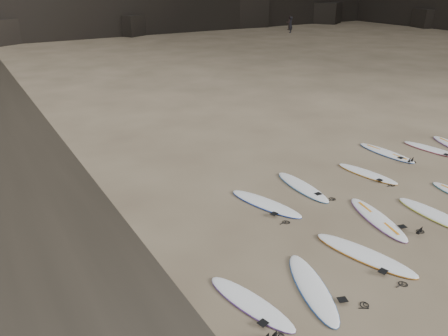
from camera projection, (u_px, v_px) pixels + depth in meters
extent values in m
plane|color=#897559|center=(404.00, 217.00, 12.72)|extent=(240.00, 240.00, 0.00)
cube|color=black|center=(128.00, 25.00, 51.24)|extent=(4.23, 4.46, 2.33)
cube|color=black|center=(244.00, 13.00, 59.84)|extent=(5.95, 5.19, 3.59)
cube|color=black|center=(324.00, 13.00, 64.59)|extent=(5.31, 5.56, 2.88)
cube|color=black|center=(430.00, 18.00, 59.11)|extent=(4.39, 4.01, 2.41)
ellipsoid|color=white|center=(312.00, 287.00, 9.79)|extent=(1.46, 2.61, 0.09)
ellipsoid|color=white|center=(365.00, 254.00, 10.95)|extent=(1.35, 2.80, 0.10)
ellipsoid|color=white|center=(377.00, 218.00, 12.58)|extent=(1.27, 2.68, 0.09)
ellipsoid|color=white|center=(438.00, 216.00, 12.70)|extent=(0.65, 2.67, 0.10)
ellipsoid|color=white|center=(266.00, 203.00, 13.41)|extent=(1.35, 2.68, 0.09)
ellipsoid|color=white|center=(302.00, 187.00, 14.48)|extent=(0.75, 2.60, 0.09)
ellipsoid|color=white|center=(367.00, 173.00, 15.45)|extent=(0.95, 2.41, 0.08)
ellipsoid|color=white|center=(386.00, 153.00, 17.27)|extent=(0.71, 2.57, 0.09)
ellipsoid|color=white|center=(432.00, 149.00, 17.59)|extent=(0.94, 2.49, 0.09)
ellipsoid|color=white|center=(251.00, 303.00, 9.34)|extent=(1.09, 2.45, 0.09)
imported|color=black|center=(291.00, 25.00, 53.69)|extent=(0.82, 0.79, 1.89)
imported|color=black|center=(289.00, 23.00, 56.54)|extent=(1.00, 0.86, 1.77)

